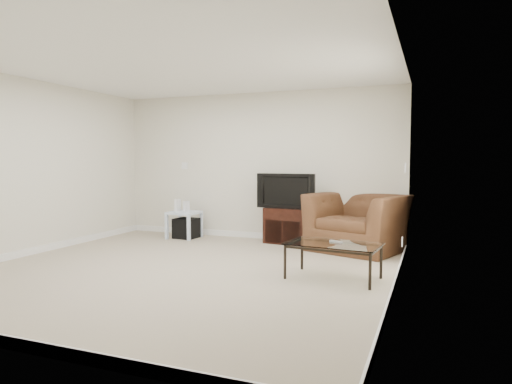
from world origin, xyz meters
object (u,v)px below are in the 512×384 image
at_px(side_table, 184,225).
at_px(subwoofer, 186,229).
at_px(tv_stand, 288,225).
at_px(recliner, 358,213).
at_px(coffee_table, 333,261).
at_px(television, 288,191).

xyz_separation_m(side_table, subwoofer, (0.03, 0.02, -0.07)).
bearing_deg(tv_stand, recliner, -6.01).
bearing_deg(coffee_table, subwoofer, 148.68).
bearing_deg(coffee_table, side_table, 149.20).
bearing_deg(subwoofer, tv_stand, 6.76).
distance_m(side_table, subwoofer, 0.08).
distance_m(tv_stand, recliner, 1.21).
height_order(side_table, subwoofer, side_table).
bearing_deg(subwoofer, side_table, -147.03).
height_order(tv_stand, coffee_table, tv_stand).
relative_size(television, side_table, 1.87).
height_order(television, coffee_table, television).
bearing_deg(side_table, recliner, 0.00).
relative_size(television, coffee_table, 0.87).
distance_m(tv_stand, subwoofer, 1.80).
xyz_separation_m(tv_stand, television, (-0.00, -0.03, 0.57)).
bearing_deg(television, coffee_table, -57.67).
distance_m(subwoofer, coffee_table, 3.44).
bearing_deg(coffee_table, television, 120.50).
relative_size(tv_stand, coffee_table, 0.67).
xyz_separation_m(tv_stand, side_table, (-1.81, -0.23, -0.06)).
bearing_deg(recliner, coffee_table, -71.45).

